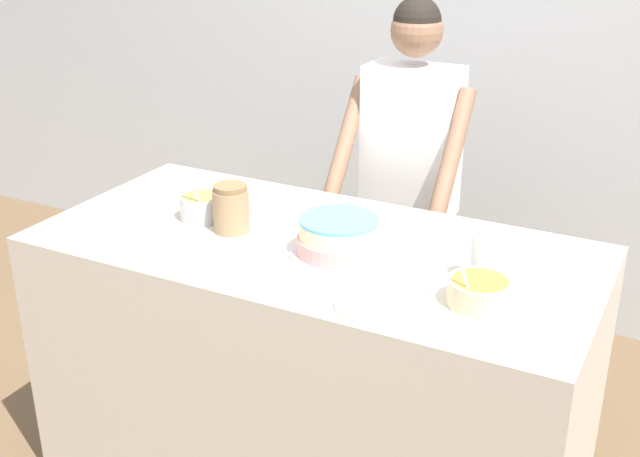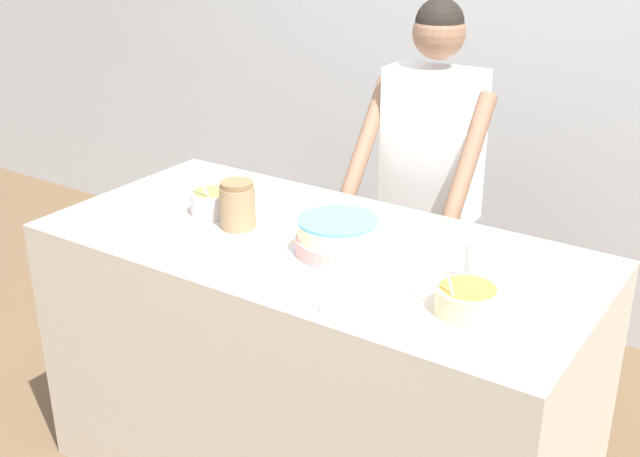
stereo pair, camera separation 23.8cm
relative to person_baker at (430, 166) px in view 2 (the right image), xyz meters
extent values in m
cube|color=silver|center=(-0.03, 0.81, 0.35)|extent=(10.00, 0.05, 2.60)
cube|color=beige|center=(-0.03, -0.73, -0.50)|extent=(1.73, 0.82, 0.91)
cylinder|color=#2D2D38|center=(-0.08, 0.01, -0.58)|extent=(0.10, 0.10, 0.75)
cylinder|color=#2D2D38|center=(0.08, 0.01, -0.58)|extent=(0.10, 0.10, 0.75)
cube|color=white|center=(0.00, 0.01, 0.08)|extent=(0.35, 0.19, 0.57)
cylinder|color=#8E664C|center=(-0.20, -0.14, 0.08)|extent=(0.06, 0.36, 0.48)
cylinder|color=#8E664C|center=(0.20, -0.14, 0.08)|extent=(0.06, 0.36, 0.48)
sphere|color=#8E664C|center=(0.00, 0.01, 0.49)|extent=(0.19, 0.19, 0.19)
sphere|color=black|center=(0.00, 0.01, 0.52)|extent=(0.17, 0.17, 0.17)
cylinder|color=silver|center=(0.08, -0.77, -0.04)|extent=(0.29, 0.29, 0.01)
cylinder|color=pink|center=(0.08, -0.77, -0.01)|extent=(0.25, 0.25, 0.05)
cylinder|color=#F4EABC|center=(0.08, -0.77, 0.04)|extent=(0.24, 0.24, 0.05)
cylinder|color=#60B7E0|center=(0.08, -0.77, 0.07)|extent=(0.24, 0.24, 0.01)
cylinder|color=silver|center=(-0.44, -0.73, -0.01)|extent=(0.15, 0.15, 0.08)
cylinder|color=olive|center=(-0.44, -0.73, 0.03)|extent=(0.13, 0.13, 0.01)
cylinder|color=silver|center=(-0.42, -0.77, 0.06)|extent=(0.07, 0.03, 0.19)
cylinder|color=beige|center=(0.54, -0.88, -0.01)|extent=(0.17, 0.17, 0.07)
cylinder|color=#EF9938|center=(0.54, -0.88, 0.02)|extent=(0.15, 0.15, 0.01)
cylinder|color=silver|center=(0.51, -0.93, 0.05)|extent=(0.09, 0.05, 0.17)
cylinder|color=silver|center=(0.50, -0.75, 0.02)|extent=(0.07, 0.07, 0.14)
cylinder|color=white|center=(0.32, -1.01, -0.04)|extent=(0.25, 0.25, 0.01)
cylinder|color=#9E7F5B|center=(-0.30, -0.77, 0.02)|extent=(0.11, 0.11, 0.14)
cylinder|color=olive|center=(-0.30, -0.77, 0.10)|extent=(0.10, 0.10, 0.02)
camera|label=1|loc=(1.02, -2.71, 0.96)|focal=45.00mm
camera|label=2|loc=(1.23, -2.59, 0.96)|focal=45.00mm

